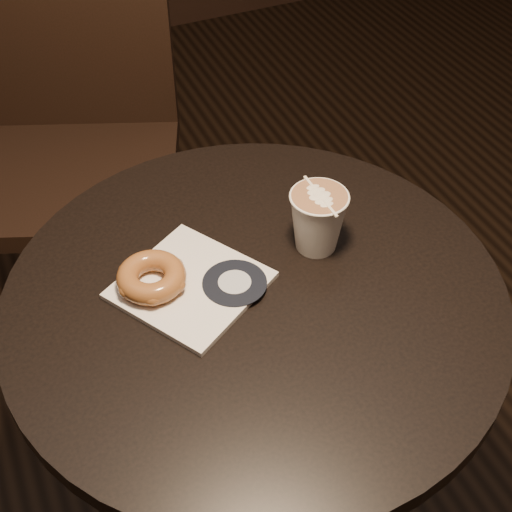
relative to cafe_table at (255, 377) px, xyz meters
name	(u,v)px	position (x,y,z in m)	size (l,w,h in m)	color
cafe_table	(255,377)	(0.00, 0.00, 0.00)	(0.70, 0.70, 0.75)	black
chair	(73,104)	(-0.09, 0.79, 0.07)	(0.57, 0.57, 1.11)	black
pastry_bag	(191,285)	(-0.08, 0.04, 0.20)	(0.18, 0.18, 0.01)	white
doughnut	(151,277)	(-0.13, 0.06, 0.22)	(0.10, 0.10, 0.03)	brown
latte_cup	(318,221)	(0.12, 0.05, 0.25)	(0.08, 0.08, 0.09)	white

